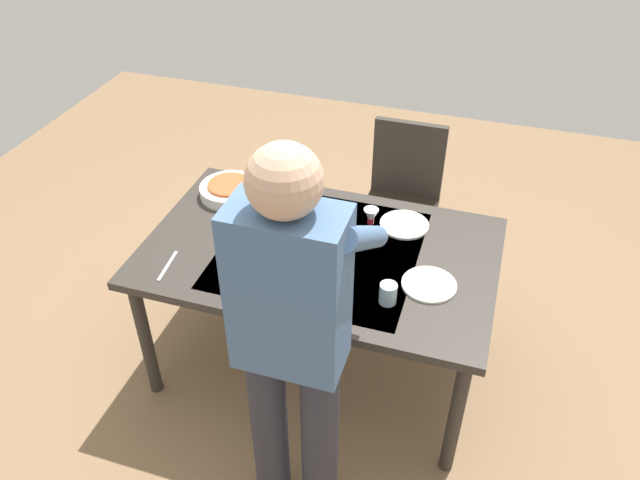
% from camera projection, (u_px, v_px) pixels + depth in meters
% --- Properties ---
extents(ground_plane, '(6.00, 6.00, 0.00)m').
position_uv_depth(ground_plane, '(320.00, 360.00, 3.27)').
color(ground_plane, '#846647').
extents(dining_table, '(1.57, 0.98, 0.73)m').
position_uv_depth(dining_table, '(320.00, 261.00, 2.87)').
color(dining_table, '#332D28').
rests_on(dining_table, ground_plane).
extents(chair_near, '(0.40, 0.40, 0.91)m').
position_uv_depth(chair_near, '(403.00, 193.00, 3.56)').
color(chair_near, black).
rests_on(chair_near, ground_plane).
extents(person_server, '(0.42, 0.61, 1.69)m').
position_uv_depth(person_server, '(293.00, 337.00, 2.09)').
color(person_server, '#2D2D38').
rests_on(person_server, ground_plane).
extents(wine_bottle, '(0.07, 0.07, 0.30)m').
position_uv_depth(wine_bottle, '(228.00, 250.00, 2.64)').
color(wine_bottle, black).
rests_on(wine_bottle, dining_table).
extents(wine_glass_left, '(0.07, 0.07, 0.15)m').
position_uv_depth(wine_glass_left, '(371.00, 218.00, 2.84)').
color(wine_glass_left, white).
rests_on(wine_glass_left, dining_table).
extents(water_cup_near_left, '(0.07, 0.07, 0.10)m').
position_uv_depth(water_cup_near_left, '(262.00, 245.00, 2.77)').
color(water_cup_near_left, silver).
rests_on(water_cup_near_left, dining_table).
extents(water_cup_near_right, '(0.07, 0.07, 0.09)m').
position_uv_depth(water_cup_near_right, '(388.00, 293.00, 2.53)').
color(water_cup_near_right, silver).
rests_on(water_cup_near_right, dining_table).
extents(serving_bowl_pasta, '(0.30, 0.30, 0.07)m').
position_uv_depth(serving_bowl_pasta, '(230.00, 189.00, 3.15)').
color(serving_bowl_pasta, white).
rests_on(serving_bowl_pasta, dining_table).
extents(dinner_plate_near, '(0.23, 0.23, 0.01)m').
position_uv_depth(dinner_plate_near, '(404.00, 225.00, 2.96)').
color(dinner_plate_near, white).
rests_on(dinner_plate_near, dining_table).
extents(dinner_plate_far, '(0.23, 0.23, 0.01)m').
position_uv_depth(dinner_plate_far, '(429.00, 285.00, 2.63)').
color(dinner_plate_far, white).
rests_on(dinner_plate_far, dining_table).
extents(table_knife, '(0.03, 0.20, 0.00)m').
position_uv_depth(table_knife, '(168.00, 266.00, 2.73)').
color(table_knife, silver).
rests_on(table_knife, dining_table).
extents(table_fork, '(0.05, 0.18, 0.00)m').
position_uv_depth(table_fork, '(311.00, 297.00, 2.57)').
color(table_fork, silver).
rests_on(table_fork, dining_table).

